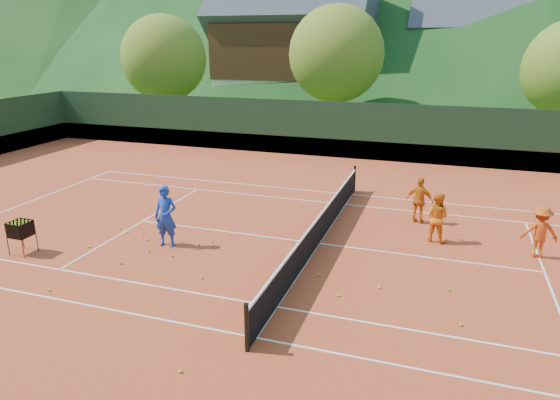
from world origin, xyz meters
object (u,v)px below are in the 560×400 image
(chalet_left, at_px, (294,45))
(chalet_mid, at_px, (485,53))
(ball_hopper, at_px, (20,230))
(coach, at_px, (166,216))
(student_a, at_px, (436,217))
(student_d, at_px, (540,232))
(tennis_net, at_px, (319,229))
(student_b, at_px, (420,200))

(chalet_left, bearing_deg, chalet_mid, 14.04)
(ball_hopper, relative_size, chalet_mid, 0.08)
(chalet_mid, bearing_deg, chalet_left, -165.96)
(coach, relative_size, chalet_mid, 0.15)
(coach, relative_size, student_a, 1.20)
(student_d, bearing_deg, coach, 9.12)
(tennis_net, bearing_deg, chalet_mid, 79.99)
(ball_hopper, bearing_deg, coach, 26.25)
(student_a, distance_m, ball_hopper, 12.63)
(student_a, xyz_separation_m, tennis_net, (-3.42, -1.38, -0.30))
(student_b, bearing_deg, tennis_net, 60.50)
(student_d, xyz_separation_m, chalet_mid, (-0.32, 32.91, 4.19))
(coach, xyz_separation_m, student_d, (10.75, 2.73, -0.18))
(coach, bearing_deg, student_d, 7.05)
(student_a, height_order, chalet_mid, chalet_mid)
(student_b, distance_m, tennis_net, 4.08)
(ball_hopper, distance_m, chalet_left, 33.91)
(student_a, xyz_separation_m, student_d, (2.90, -0.30, -0.02))
(student_a, height_order, chalet_left, chalet_left)
(student_a, xyz_separation_m, chalet_left, (-13.42, 28.62, 4.83))
(tennis_net, distance_m, chalet_left, 32.04)
(coach, distance_m, chalet_mid, 37.35)
(tennis_net, relative_size, chalet_mid, 0.95)
(student_b, height_order, chalet_left, chalet_left)
(chalet_left, bearing_deg, student_b, -64.66)
(tennis_net, bearing_deg, student_b, 46.22)
(student_b, xyz_separation_m, ball_hopper, (-11.04, -6.45, -0.06))
(coach, distance_m, student_a, 8.41)
(student_b, distance_m, ball_hopper, 12.78)
(tennis_net, bearing_deg, student_d, 9.75)
(chalet_left, bearing_deg, coach, -80.01)
(student_d, relative_size, ball_hopper, 1.56)
(ball_hopper, relative_size, chalet_left, 0.07)
(coach, xyz_separation_m, chalet_mid, (10.43, 35.64, 4.01))
(tennis_net, distance_m, chalet_mid, 34.81)
(student_b, xyz_separation_m, tennis_net, (-2.81, -2.94, -0.31))
(tennis_net, relative_size, chalet_left, 0.87)
(student_b, xyz_separation_m, chalet_mid, (3.19, 31.06, 4.16))
(coach, xyz_separation_m, ball_hopper, (-3.80, -1.87, -0.21))
(coach, height_order, student_b, coach)
(coach, relative_size, student_d, 1.23)
(student_b, distance_m, chalet_mid, 31.50)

